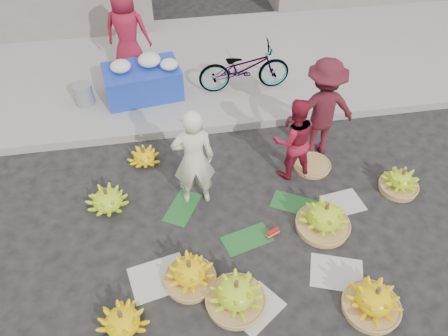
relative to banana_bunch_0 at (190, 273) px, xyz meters
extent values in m
plane|color=black|center=(0.92, 0.72, -0.18)|extent=(80.00, 80.00, 0.00)
cube|color=gray|center=(0.92, 2.92, -0.11)|extent=(40.00, 0.25, 0.15)
cube|color=gray|center=(0.92, 5.02, -0.12)|extent=(40.00, 4.00, 0.12)
cylinder|color=#AE8249|center=(0.00, 0.00, -0.14)|extent=(0.62, 0.62, 0.09)
cylinder|color=#4E371F|center=(0.00, 0.00, 0.19)|extent=(0.05, 0.05, 0.12)
cylinder|color=#4E371F|center=(-0.81, -0.46, 0.10)|extent=(0.05, 0.05, 0.12)
cylinder|color=#AE8249|center=(0.50, -0.38, -0.14)|extent=(0.70, 0.70, 0.09)
cylinder|color=#4E371F|center=(0.50, -0.38, 0.23)|extent=(0.05, 0.05, 0.12)
cylinder|color=#AE8249|center=(2.04, -0.71, -0.14)|extent=(0.66, 0.66, 0.09)
cylinder|color=#4E371F|center=(2.04, -0.71, 0.21)|extent=(0.05, 0.05, 0.12)
cylinder|color=#AE8249|center=(1.88, 0.54, -0.14)|extent=(0.72, 0.72, 0.09)
cylinder|color=#4E371F|center=(1.88, 0.54, 0.24)|extent=(0.05, 0.05, 0.12)
cylinder|color=#AE8249|center=(3.22, 1.05, -0.14)|extent=(0.55, 0.55, 0.09)
cylinder|color=#4E371F|center=(3.22, 1.05, 0.15)|extent=(0.05, 0.05, 0.12)
cylinder|color=#4E371F|center=(-1.01, 1.41, 0.12)|extent=(0.05, 0.05, 0.12)
cylinder|color=#4E371F|center=(-0.47, 2.27, 0.05)|extent=(0.05, 0.05, 0.12)
cylinder|color=#AE8249|center=(2.10, 1.72, -0.15)|extent=(0.72, 0.72, 0.06)
cube|color=#A81812|center=(1.17, 0.53, -0.14)|extent=(0.20, 0.13, 0.08)
imported|color=#F3EBCC|center=(0.24, 1.36, 0.60)|extent=(0.59, 0.40, 1.58)
imported|color=#A81930|center=(1.72, 1.65, 0.49)|extent=(0.67, 0.53, 1.34)
imported|color=maroon|center=(2.27, 2.11, 0.64)|extent=(1.07, 0.63, 1.64)
cube|color=#1A34AB|center=(-0.40, 3.98, 0.21)|extent=(1.44, 1.01, 0.56)
ellipsoid|color=silver|center=(-0.74, 3.92, 0.59)|extent=(0.36, 0.36, 0.20)
ellipsoid|color=silver|center=(-0.24, 4.03, 0.60)|extent=(0.40, 0.40, 0.22)
ellipsoid|color=silver|center=(0.10, 3.87, 0.58)|extent=(0.31, 0.31, 0.17)
cylinder|color=gray|center=(-1.46, 3.88, 0.13)|extent=(0.34, 0.34, 0.39)
imported|color=#A81930|center=(-0.59, 4.79, 0.79)|extent=(0.95, 0.75, 1.71)
imported|color=gray|center=(1.45, 3.88, 0.38)|extent=(0.59, 1.68, 0.88)
camera|label=1|loc=(-0.07, -2.93, 4.56)|focal=35.00mm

